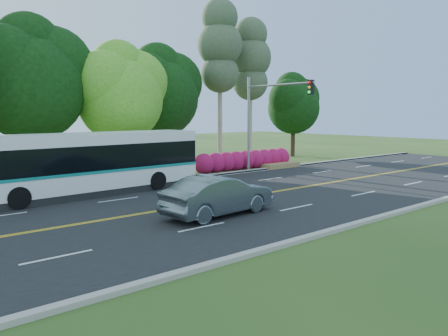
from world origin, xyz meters
TOP-DOWN VIEW (x-y plane):
  - ground at (0.00, 0.00)m, footprint 120.00×120.00m
  - road at (0.00, 0.00)m, footprint 60.00×14.00m
  - curb_north at (0.00, 7.15)m, footprint 60.00×0.30m
  - curb_south at (0.00, -7.15)m, footprint 60.00×0.30m
  - grass_verge at (0.00, 9.00)m, footprint 60.00×4.00m
  - lane_markings at (-0.09, 0.00)m, footprint 57.60×13.82m
  - tree_row at (-5.15, 12.13)m, footprint 44.70×9.10m
  - bougainvillea_hedge at (7.18, 8.15)m, footprint 9.50×2.25m
  - traffic_signal at (6.49, 5.40)m, footprint 0.42×6.10m
  - transit_bus at (-6.57, 5.80)m, footprint 12.72×3.47m
  - sedan at (-4.23, -2.35)m, footprint 5.31×2.19m

SIDE VIEW (x-z plane):
  - ground at x=0.00m, z-range 0.00..0.00m
  - road at x=0.00m, z-range 0.00..0.02m
  - lane_markings at x=-0.09m, z-range 0.02..0.02m
  - grass_verge at x=0.00m, z-range 0.00..0.10m
  - curb_north at x=0.00m, z-range 0.00..0.15m
  - curb_south at x=0.00m, z-range 0.00..0.15m
  - bougainvillea_hedge at x=7.18m, z-range -0.03..1.47m
  - sedan at x=-4.23m, z-range 0.02..1.73m
  - transit_bus at x=-6.57m, z-range 0.00..3.30m
  - traffic_signal at x=6.49m, z-range 1.17..8.17m
  - tree_row at x=-5.15m, z-range -0.19..13.65m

